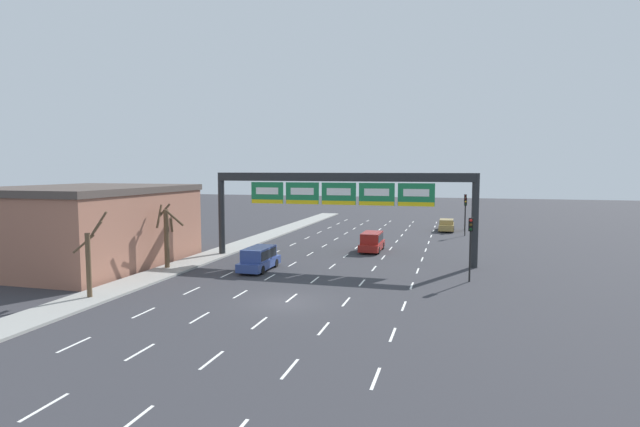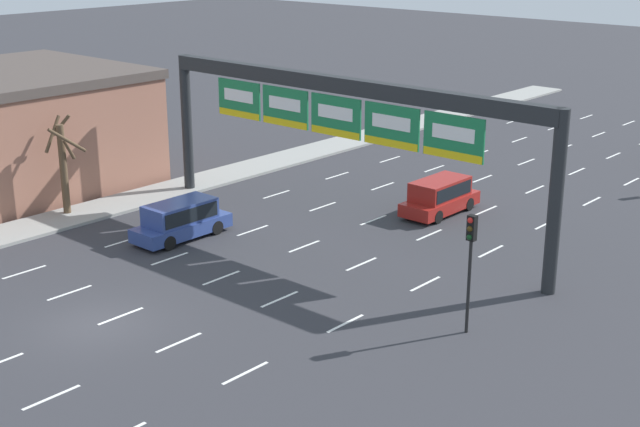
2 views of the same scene
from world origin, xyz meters
TOP-DOWN VIEW (x-y plane):
  - ground_plane at (0.00, 0.00)m, footprint 220.00×220.00m
  - lane_dashes at (0.00, 13.50)m, footprint 13.32×67.00m
  - sign_gantry at (0.00, 13.42)m, footprint 21.95×0.70m
  - suv_red at (1.80, 19.03)m, footprint 1.84×4.62m
  - suv_blue at (-4.97, 8.08)m, footprint 1.80×4.73m
  - traffic_light_far_end at (10.26, 8.27)m, footprint 0.30×0.35m
  - tree_bare_second at (-11.81, 6.53)m, footprint 1.83×1.79m

SIDE VIEW (x-z plane):
  - ground_plane at x=0.00m, z-range 0.00..0.00m
  - lane_dashes at x=0.00m, z-range 0.00..0.01m
  - suv_blue at x=-4.97m, z-range 0.10..1.85m
  - suv_red at x=1.80m, z-range 0.10..1.86m
  - tree_bare_second at x=-11.81m, z-range 0.32..5.17m
  - traffic_light_far_end at x=10.26m, z-range 0.94..5.29m
  - sign_gantry at x=0.00m, z-range 2.16..9.48m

